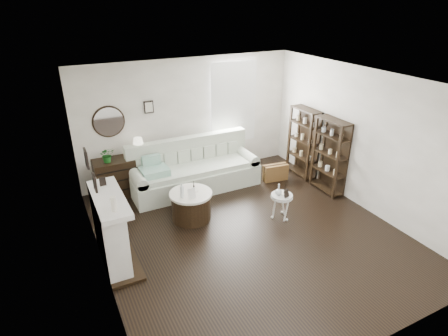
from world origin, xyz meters
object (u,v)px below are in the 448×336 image
sofa (194,172)px  drum_table (191,206)px  dresser (125,176)px  pedestal_table (282,197)px

sofa → drum_table: sofa is taller
dresser → pedestal_table: bearing=-43.9°
sofa → drum_table: bearing=-114.6°
sofa → pedestal_table: bearing=-62.9°
dresser → drum_table: 1.80m
drum_table → pedestal_table: drum_table is taller
sofa → pedestal_table: sofa is taller
dresser → drum_table: dresser is taller
sofa → dresser: sofa is taller
drum_table → dresser: bearing=118.9°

